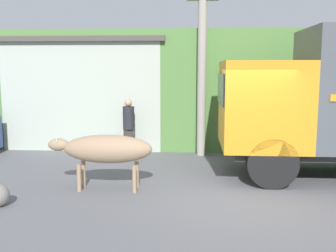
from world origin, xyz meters
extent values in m
plane|color=slate|center=(0.00, 0.00, 0.00)|extent=(60.00, 60.00, 0.00)
cube|color=#568442|center=(0.00, 7.23, 1.85)|extent=(32.00, 6.78, 3.69)
cube|color=#B2BCAD|center=(-4.32, 5.01, 1.66)|extent=(4.92, 2.40, 3.32)
cube|color=#4C4742|center=(-4.32, 5.01, 3.40)|extent=(5.22, 2.70, 0.16)
cube|color=orange|center=(0.74, 1.35, 1.71)|extent=(1.87, 2.28, 1.97)
cube|color=#232D38|center=(-0.22, 1.35, 2.06)|extent=(0.04, 1.94, 0.69)
cylinder|color=black|center=(0.83, 0.47, 0.54)|extent=(1.08, 0.50, 1.08)
ellipsoid|color=#9E7F60|center=(-2.61, 0.00, 0.87)|extent=(1.86, 0.60, 0.60)
ellipsoid|color=#9E7F60|center=(-3.65, 0.00, 0.95)|extent=(0.44, 0.26, 0.26)
cone|color=#B7AD93|center=(-3.65, -0.11, 1.08)|extent=(0.06, 0.06, 0.11)
cone|color=#B7AD93|center=(-3.65, 0.10, 1.08)|extent=(0.06, 0.06, 0.11)
cylinder|color=#9E7F60|center=(-3.19, -0.17, 0.29)|extent=(0.09, 0.09, 0.57)
cylinder|color=#9E7F60|center=(-3.19, 0.16, 0.29)|extent=(0.09, 0.09, 0.57)
cylinder|color=#9E7F60|center=(-2.04, -0.17, 0.29)|extent=(0.09, 0.09, 0.57)
cylinder|color=#9E7F60|center=(-2.04, 0.16, 0.29)|extent=(0.09, 0.09, 0.57)
cube|color=#38332D|center=(-2.75, 3.39, 0.38)|extent=(0.33, 0.27, 0.77)
cylinder|color=#26262D|center=(-2.75, 3.39, 1.10)|extent=(0.43, 0.43, 0.67)
sphere|color=tan|center=(-2.75, 3.39, 1.54)|extent=(0.22, 0.22, 0.22)
cylinder|color=#9E998E|center=(-0.63, 3.51, 2.54)|extent=(0.25, 0.25, 5.07)
camera|label=1|loc=(-0.80, -7.88, 2.51)|focal=42.00mm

